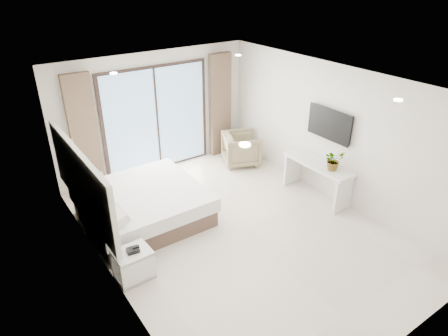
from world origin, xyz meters
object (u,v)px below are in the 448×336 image
Objects in this scene: bed at (142,205)px; console_desk at (317,172)px; nightstand at (134,264)px; armchair at (242,147)px.

console_desk reaches higher than bed.
nightstand is (-0.77, -1.36, -0.07)m from bed.
nightstand is 0.65× the size of armchair.
bed is at bearing 130.07° from armchair.
nightstand is at bearing -119.67° from bed.
console_desk reaches higher than nightstand.
console_desk is at bearing -147.35° from armchair.
bed is at bearing 159.34° from console_desk.
armchair is (3.73, 2.22, 0.17)m from nightstand.
console_desk is 1.84× the size of armchair.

